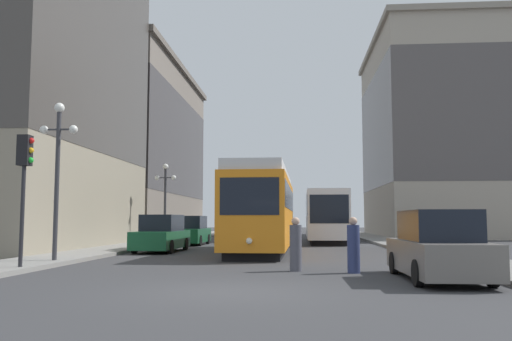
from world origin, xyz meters
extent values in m
plane|color=#38383A|center=(0.00, 0.00, 0.00)|extent=(200.00, 200.00, 0.00)
cube|color=gray|center=(-7.80, 40.00, 0.07)|extent=(2.65, 120.00, 0.15)
cube|color=gray|center=(7.80, 40.00, 0.07)|extent=(2.65, 120.00, 0.15)
cube|color=black|center=(-0.14, 14.12, 0.17)|extent=(2.40, 11.50, 0.35)
cube|color=orange|center=(-0.14, 14.12, 1.90)|extent=(2.81, 12.51, 3.10)
cube|color=black|center=(-0.14, 14.12, 2.60)|extent=(2.83, 12.01, 1.08)
cube|color=silver|center=(-0.14, 14.12, 3.67)|extent=(2.60, 12.25, 0.44)
cube|color=black|center=(-0.25, 7.91, 2.44)|extent=(2.21, 0.12, 1.40)
sphere|color=#F2EACC|center=(-0.25, 7.84, 0.80)|extent=(0.24, 0.24, 0.24)
cube|color=black|center=(3.47, 26.29, 0.17)|extent=(2.29, 11.38, 0.35)
cube|color=silver|center=(3.47, 26.29, 1.90)|extent=(2.68, 12.38, 3.10)
cube|color=black|center=(3.47, 26.29, 2.44)|extent=(2.71, 11.88, 1.30)
cube|color=black|center=(3.41, 20.14, 2.21)|extent=(2.30, 0.10, 1.71)
cylinder|color=black|center=(-6.06, 12.80, 0.32)|extent=(0.19, 0.64, 0.64)
cylinder|color=black|center=(-6.00, 15.89, 0.32)|extent=(0.19, 0.64, 0.64)
cylinder|color=black|center=(-4.35, 12.77, 0.32)|extent=(0.19, 0.64, 0.64)
cylinder|color=black|center=(-4.29, 15.86, 0.32)|extent=(0.19, 0.64, 0.64)
cube|color=#14512D|center=(-5.17, 14.33, 0.60)|extent=(1.89, 5.02, 0.84)
cube|color=black|center=(-5.17, 14.45, 1.42)|extent=(1.63, 2.77, 0.80)
cylinder|color=black|center=(-6.05, 20.28, 0.32)|extent=(0.19, 0.64, 0.64)
cylinder|color=black|center=(-6.01, 23.01, 0.32)|extent=(0.19, 0.64, 0.64)
cylinder|color=black|center=(-4.34, 20.26, 0.32)|extent=(0.19, 0.64, 0.64)
cylinder|color=black|center=(-4.30, 22.98, 0.32)|extent=(0.19, 0.64, 0.64)
cube|color=#14512D|center=(-5.17, 21.63, 0.60)|extent=(1.87, 4.42, 0.84)
cube|color=black|center=(-5.17, 21.74, 1.42)|extent=(1.62, 2.44, 0.80)
cylinder|color=black|center=(6.02, 4.18, 0.32)|extent=(0.18, 0.64, 0.64)
cylinder|color=black|center=(6.04, 1.18, 0.32)|extent=(0.18, 0.64, 0.64)
cylinder|color=black|center=(4.31, 4.17, 0.32)|extent=(0.18, 0.64, 0.64)
cylinder|color=black|center=(4.33, 1.17, 0.32)|extent=(0.18, 0.64, 0.64)
cube|color=slate|center=(5.17, 2.68, 0.60)|extent=(1.83, 4.85, 0.84)
cube|color=black|center=(5.17, 2.56, 1.42)|extent=(1.60, 2.67, 0.80)
cylinder|color=navy|center=(3.17, 4.34, 0.71)|extent=(0.37, 0.37, 1.42)
sphere|color=tan|center=(3.17, 4.34, 1.53)|extent=(0.25, 0.25, 0.25)
cylinder|color=#4C4C56|center=(1.46, 4.81, 0.71)|extent=(0.37, 0.37, 1.41)
sphere|color=tan|center=(1.46, 4.81, 1.53)|extent=(0.25, 0.25, 0.25)
cylinder|color=#232328|center=(-6.87, 3.97, 2.17)|extent=(0.12, 0.12, 4.03)
cube|color=black|center=(-6.87, 3.97, 3.71)|extent=(0.36, 0.36, 0.95)
sphere|color=red|center=(-6.67, 3.97, 4.01)|extent=(0.18, 0.18, 0.18)
sphere|color=gold|center=(-6.67, 3.97, 3.71)|extent=(0.18, 0.18, 0.18)
sphere|color=green|center=(-6.67, 3.97, 3.40)|extent=(0.18, 0.18, 0.18)
cylinder|color=#333338|center=(-7.07, 6.70, 2.81)|extent=(0.16, 0.16, 5.31)
sphere|color=white|center=(-7.07, 6.70, 5.62)|extent=(0.36, 0.36, 0.36)
sphere|color=white|center=(-7.62, 6.70, 4.82)|extent=(0.31, 0.31, 0.31)
sphere|color=white|center=(-6.52, 6.70, 4.82)|extent=(0.31, 0.31, 0.31)
cube|color=#333338|center=(-7.07, 6.70, 4.82)|extent=(1.10, 0.06, 0.06)
cylinder|color=#333338|center=(-7.07, 22.54, 2.52)|extent=(0.16, 0.16, 4.74)
sphere|color=white|center=(-7.07, 22.54, 5.05)|extent=(0.36, 0.36, 0.36)
sphere|color=white|center=(-7.62, 22.54, 4.32)|extent=(0.31, 0.31, 0.31)
sphere|color=white|center=(-6.52, 22.54, 4.32)|extent=(0.31, 0.31, 0.31)
cube|color=#333338|center=(-7.07, 22.54, 4.32)|extent=(1.10, 0.06, 0.06)
cube|color=slate|center=(-15.73, 36.81, 7.65)|extent=(13.22, 22.48, 15.30)
cube|color=#3D3838|center=(-15.73, 36.81, 8.41)|extent=(13.26, 22.52, 9.18)
cube|color=#685F56|center=(-15.73, 36.81, 15.55)|extent=(13.82, 23.08, 0.50)
cube|color=#A89E8E|center=(16.65, 40.43, 9.19)|extent=(15.06, 19.18, 18.38)
cube|color=#544F4E|center=(16.65, 40.43, 10.11)|extent=(15.10, 19.22, 11.03)
cube|color=gray|center=(16.65, 40.43, 18.63)|extent=(15.66, 19.78, 0.50)
camera|label=1|loc=(1.50, -11.83, 1.57)|focal=37.57mm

